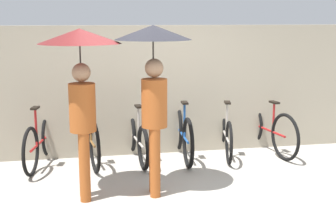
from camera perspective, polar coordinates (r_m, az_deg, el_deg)
name	(u,v)px	position (r m, az deg, el deg)	size (l,w,h in m)	color
ground_plane	(184,199)	(5.92, 1.92, -11.38)	(30.00, 30.00, 0.00)	#9E998E
back_wall	(156,90)	(7.62, -1.52, 1.81)	(11.66, 0.12, 2.10)	gray
parked_bicycle_0	(40,141)	(7.35, -15.31, -4.28)	(0.51, 1.66, 1.00)	black
parked_bicycle_1	(89,137)	(7.33, -9.60, -3.89)	(0.44, 1.78, 1.11)	black
parked_bicycle_2	(137,138)	(7.36, -3.86, -4.08)	(0.44, 1.65, 1.05)	black
parked_bicycle_3	(182,134)	(7.45, 1.77, -3.52)	(0.44, 1.77, 1.09)	black
parked_bicycle_4	(225,133)	(7.72, 7.00, -3.38)	(0.53, 1.71, 1.06)	black
parked_bicycle_5	(267,129)	(7.98, 11.95, -2.83)	(0.47, 1.80, 1.01)	black
pedestrian_leading	(81,66)	(5.72, -10.59, 4.66)	(1.01, 1.01, 2.09)	#9E4C1E
pedestrian_center	(154,65)	(5.77, -1.77, 4.93)	(0.96, 0.96, 2.13)	#9E4C1E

